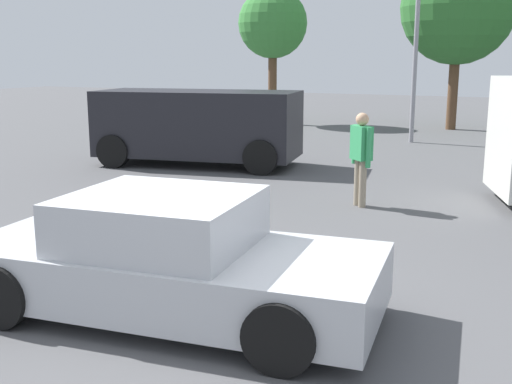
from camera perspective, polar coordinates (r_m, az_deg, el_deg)
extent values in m
plane|color=#515154|center=(6.40, -5.43, -11.88)|extent=(80.00, 80.00, 0.00)
cube|color=#B7BABF|center=(6.55, -7.64, -7.22)|extent=(4.41, 2.22, 0.57)
cube|color=#B7BABF|center=(6.43, -8.57, -2.51)|extent=(1.95, 1.81, 0.53)
cube|color=slate|center=(6.09, -1.55, -3.19)|extent=(0.23, 1.50, 0.44)
cube|color=slate|center=(6.86, -14.81, -1.87)|extent=(0.23, 1.50, 0.44)
cylinder|color=black|center=(6.87, 6.33, -7.33)|extent=(0.66, 0.29, 0.64)
cylinder|color=black|center=(5.37, 2.21, -12.95)|extent=(0.66, 0.29, 0.64)
cylinder|color=black|center=(7.96, -14.09, -4.92)|extent=(0.66, 0.29, 0.64)
cylinder|color=black|center=(6.71, -21.95, -8.66)|extent=(0.66, 0.29, 0.64)
cube|color=black|center=(15.51, -5.27, 6.19)|extent=(5.11, 2.74, 1.57)
cube|color=slate|center=(16.47, -13.16, 7.47)|extent=(0.34, 1.60, 0.63)
cylinder|color=black|center=(15.52, -12.74, 3.62)|extent=(0.83, 0.39, 0.80)
cylinder|color=black|center=(17.12, -9.92, 4.50)|extent=(0.83, 0.39, 0.80)
cylinder|color=black|center=(14.19, 0.43, 3.15)|extent=(0.83, 0.39, 0.80)
cylinder|color=black|center=(15.92, 2.10, 4.11)|extent=(0.83, 0.39, 0.80)
cylinder|color=gray|center=(11.38, 9.16, 0.88)|extent=(0.13, 0.13, 0.84)
cylinder|color=gray|center=(11.24, 9.59, 0.73)|extent=(0.13, 0.13, 0.84)
cube|color=#339959|center=(11.20, 9.50, 4.40)|extent=(0.46, 0.45, 0.59)
cylinder|color=#339959|center=(11.41, 8.89, 4.30)|extent=(0.09, 0.09, 0.70)
cylinder|color=#339959|center=(11.00, 10.12, 3.97)|extent=(0.09, 0.09, 0.70)
sphere|color=tan|center=(11.15, 9.57, 6.49)|extent=(0.23, 0.23, 0.23)
cylinder|color=gray|center=(20.24, 14.27, 13.56)|extent=(0.14, 0.14, 6.52)
cylinder|color=brown|center=(24.39, 17.34, 8.73)|extent=(0.36, 0.36, 2.83)
sphere|color=#2D6B2D|center=(24.42, 17.78, 15.60)|extent=(4.04, 4.04, 4.04)
cylinder|color=brown|center=(25.42, 1.49, 9.44)|extent=(0.34, 0.34, 2.89)
sphere|color=#387F38|center=(25.43, 1.52, 14.98)|extent=(2.69, 2.69, 2.69)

